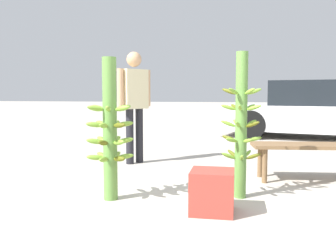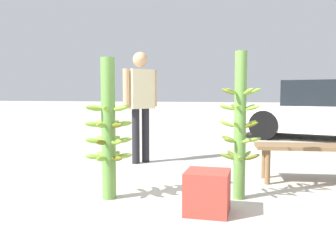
# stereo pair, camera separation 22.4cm
# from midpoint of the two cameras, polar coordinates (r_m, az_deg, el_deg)

# --- Properties ---
(ground_plane) EXTENTS (80.00, 80.00, 0.00)m
(ground_plane) POSITION_cam_midpoint_polar(r_m,az_deg,el_deg) (3.39, -1.06, -12.70)
(ground_plane) COLOR #B2AA9E
(banana_stalk_left) EXTENTS (0.45, 0.46, 1.37)m
(banana_stalk_left) POSITION_cam_midpoint_polar(r_m,az_deg,el_deg) (3.65, -10.57, -0.64)
(banana_stalk_left) COLOR #5B8C3D
(banana_stalk_left) RESTS_ON ground_plane
(banana_stalk_center) EXTENTS (0.41, 0.42, 1.43)m
(banana_stalk_center) POSITION_cam_midpoint_polar(r_m,az_deg,el_deg) (3.70, 9.38, 0.12)
(banana_stalk_center) COLOR #5B8C3D
(banana_stalk_center) RESTS_ON ground_plane
(vendor_person) EXTENTS (0.42, 0.53, 1.63)m
(vendor_person) POSITION_cam_midpoint_polar(r_m,az_deg,el_deg) (5.50, -6.32, 4.44)
(vendor_person) COLOR black
(vendor_person) RESTS_ON ground_plane
(market_bench) EXTENTS (1.36, 0.58, 0.44)m
(market_bench) POSITION_cam_midpoint_polar(r_m,az_deg,el_deg) (4.67, 19.44, -3.37)
(market_bench) COLOR brown
(market_bench) RESTS_ON ground_plane
(parked_car) EXTENTS (4.78, 2.74, 1.31)m
(parked_car) POSITION_cam_midpoint_polar(r_m,az_deg,el_deg) (9.14, 21.93, 2.19)
(parked_car) COLOR silver
(parked_car) RESTS_ON ground_plane
(produce_crate) EXTENTS (0.37, 0.37, 0.37)m
(produce_crate) POSITION_cam_midpoint_polar(r_m,az_deg,el_deg) (3.29, 4.79, -9.91)
(produce_crate) COLOR #B2382D
(produce_crate) RESTS_ON ground_plane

